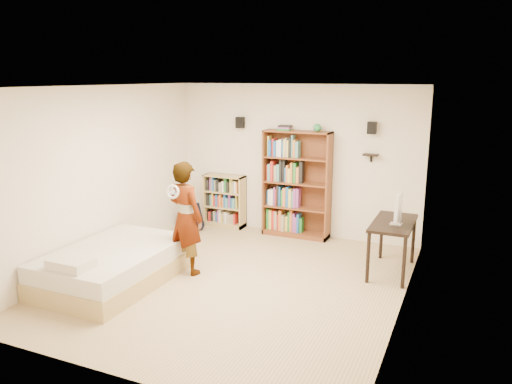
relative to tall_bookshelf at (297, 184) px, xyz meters
The scene contains 14 objects.
ground 2.51m from the tall_bookshelf, 92.21° to the right, with size 4.50×5.00×0.01m, color tan.
room_shell 2.46m from the tall_bookshelf, 92.21° to the right, with size 4.52×5.02×2.71m.
crown_molding 2.89m from the tall_bookshelf, 92.21° to the right, with size 4.50×5.00×0.06m.
speaker_left 1.55m from the tall_bookshelf, behind, with size 0.14×0.12×0.20m, color black.
speaker_right 1.64m from the tall_bookshelf, ahead, with size 0.14×0.12×0.20m, color black.
wall_shelf 1.40m from the tall_bookshelf, ahead, with size 0.25×0.16×0.03m, color black.
tall_bookshelf is the anchor object (origin of this frame).
low_bookshelf 1.53m from the tall_bookshelf, behind, with size 0.80×0.30×1.00m, color tan, non-canonical shape.
computer_desk 2.22m from the tall_bookshelf, 29.96° to the right, with size 0.57×1.14×0.77m, color black, non-canonical shape.
imac 2.26m from the tall_bookshelf, 32.22° to the right, with size 0.09×0.46×0.46m, color silver, non-canonical shape.
daybed 3.48m from the tall_bookshelf, 118.60° to the right, with size 1.36×2.10×0.62m, color silver, non-canonical shape.
person 2.45m from the tall_bookshelf, 111.69° to the right, with size 0.61×0.40×1.66m, color black.
wii_wheel 2.75m from the tall_bookshelf, 109.29° to the right, with size 0.20×0.20×0.04m, color silver.
navy_bag 2.08m from the tall_bookshelf, 167.48° to the right, with size 0.37×0.24×0.50m, color black, non-canonical shape.
Camera 1 is at (2.90, -5.89, 2.83)m, focal length 35.00 mm.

